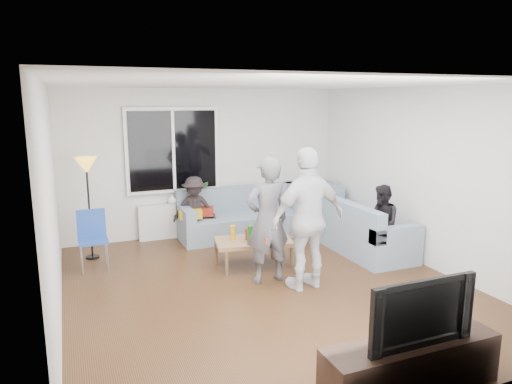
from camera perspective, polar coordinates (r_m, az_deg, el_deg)
name	(u,v)px	position (r m, az deg, el deg)	size (l,w,h in m)	color
floor	(266,288)	(6.34, 1.23, -11.51)	(5.00, 5.50, 0.04)	#56351C
ceiling	(267,83)	(5.84, 1.35, 13.11)	(5.00, 5.50, 0.04)	white
wall_back	(205,162)	(8.53, -6.15, 3.61)	(5.00, 0.04, 2.60)	silver
wall_front	(417,257)	(3.66, 18.96, -7.48)	(5.00, 0.04, 2.60)	silver
wall_left	(50,207)	(5.48, -23.69, -1.65)	(0.04, 5.50, 2.60)	silver
wall_right	(425,177)	(7.31, 19.74, 1.71)	(0.04, 5.50, 2.60)	silver
window_frame	(173,150)	(8.27, -10.04, 5.01)	(1.62, 0.06, 1.47)	white
window_glass	(173,150)	(8.24, -9.98, 4.98)	(1.50, 0.02, 1.35)	black
window_mullion	(173,151)	(8.23, -9.96, 4.97)	(0.05, 0.03, 1.35)	white
radiator	(176,220)	(8.46, -9.69, -3.39)	(1.30, 0.12, 0.62)	silver
potted_plant	(203,191)	(8.44, -6.40, 0.06)	(0.20, 0.16, 0.36)	#2B6829
vase	(172,199)	(8.33, -10.15, -0.87)	(0.16, 0.16, 0.17)	white
sofa_back_section	(244,213)	(8.39, -1.48, -2.54)	(2.30, 0.85, 0.85)	gray
sofa_right_section	(360,224)	(7.82, 12.51, -3.85)	(0.85, 2.00, 0.85)	gray
sofa_corner	(313,206)	(8.97, 6.92, -1.71)	(0.85, 0.85, 0.85)	gray
cushion_yellow	(190,214)	(8.07, -7.99, -2.60)	(0.38, 0.32, 0.14)	gold
cushion_red	(203,211)	(8.20, -6.48, -2.33)	(0.36, 0.30, 0.13)	maroon
coffee_table	(253,253)	(6.98, -0.32, -7.36)	(1.10, 0.60, 0.40)	#A4764F
pitcher	(251,234)	(6.91, -0.61, -5.09)	(0.17, 0.17, 0.17)	maroon
side_chair	(93,241)	(7.14, -19.12, -5.66)	(0.40, 0.40, 0.86)	#2649A5
floor_lamp	(89,209)	(7.59, -19.54, -1.95)	(0.32, 0.32, 1.56)	gold
player_left	(267,220)	(6.23, 1.39, -3.45)	(0.62, 0.41, 1.70)	#56555A
player_right	(308,219)	(6.03, 6.33, -3.30)	(1.08, 0.45, 1.84)	silver
spectator_right	(382,223)	(7.36, 14.98, -3.67)	(0.57, 0.44, 1.17)	black
spectator_back	(195,209)	(8.13, -7.45, -2.08)	(0.73, 0.42, 1.13)	black
tv_console	(411,365)	(4.44, 18.22, -19.29)	(1.60, 0.40, 0.44)	#301F18
television	(415,309)	(4.21, 18.66, -13.27)	(1.01, 0.13, 0.58)	black
bottle_a	(233,233)	(6.92, -2.82, -4.92)	(0.07, 0.07, 0.21)	orange
bottle_e	(272,229)	(7.15, 1.92, -4.46)	(0.07, 0.07, 0.19)	black
bottle_b	(250,234)	(6.79, -0.74, -5.08)	(0.08, 0.08, 0.24)	#15771A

